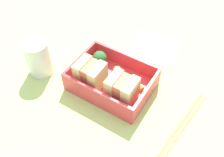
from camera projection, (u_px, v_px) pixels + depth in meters
ground_plane at (112, 89)px, 57.16cm from camera, size 120.00×120.00×2.00cm
bento_tray at (112, 85)px, 55.95cm from camera, size 17.35×12.77×1.20cm
bento_rim at (112, 77)px, 54.04cm from camera, size 17.35×12.77×3.86cm
sandwich_left at (122, 89)px, 50.56cm from camera, size 5.74×4.94×5.89cm
sandwich_center_left at (90, 74)px, 53.24cm from camera, size 5.74×4.94×5.89cm
carrot_stick_far_left at (136, 84)px, 54.59cm from camera, size 4.19×2.42×1.14cm
strawberry_far_left at (116, 72)px, 55.71cm from camera, size 2.70×2.70×3.30cm
broccoli_floret at (100, 58)px, 56.88cm from camera, size 3.20×3.20×4.36cm
chopstick_pair at (182, 125)px, 49.49cm from camera, size 3.89×19.49×0.70cm
drinking_glass at (38, 58)px, 56.37cm from camera, size 5.63×5.63×8.49cm
folded_napkin at (155, 49)px, 64.33cm from camera, size 13.05×12.57×0.40cm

